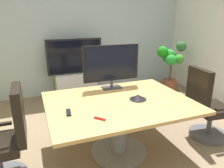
{
  "coord_description": "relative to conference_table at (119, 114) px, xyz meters",
  "views": [
    {
      "loc": [
        -0.91,
        -2.14,
        1.79
      ],
      "look_at": [
        0.08,
        0.43,
        0.9
      ],
      "focal_mm": 34.39,
      "sensor_mm": 36.0,
      "label": 1
    }
  ],
  "objects": [
    {
      "name": "wall_display_unit",
      "position": [
        -0.09,
        2.29,
        -0.13
      ],
      "size": [
        1.2,
        0.36,
        1.31
      ],
      "color": "#B7BABC",
      "rests_on": "ground"
    },
    {
      "name": "ground_plane",
      "position": [
        -0.08,
        -0.18,
        -0.57
      ],
      "size": [
        6.67,
        6.67,
        0.0
      ],
      "primitive_type": "plane",
      "color": "#7A664C"
    },
    {
      "name": "wall_back_glass_partition",
      "position": [
        -0.08,
        2.65,
        0.9
      ],
      "size": [
        5.67,
        0.1,
        2.93
      ],
      "primitive_type": "cube",
      "color": "#9EB2B7",
      "rests_on": "ground"
    },
    {
      "name": "office_chair_right",
      "position": [
        1.34,
        -0.13,
        -0.11
      ],
      "size": [
        0.62,
        0.6,
        1.09
      ],
      "rotation": [
        0.0,
        0.0,
        1.45
      ],
      "color": "#4C4C51",
      "rests_on": "ground"
    },
    {
      "name": "tv_monitor",
      "position": [
        0.09,
        0.52,
        0.54
      ],
      "size": [
        0.84,
        0.18,
        0.64
      ],
      "color": "#333338",
      "rests_on": "conference_table"
    },
    {
      "name": "conference_table",
      "position": [
        0.0,
        0.0,
        0.0
      ],
      "size": [
        1.8,
        1.38,
        0.75
      ],
      "color": "#B2894C",
      "rests_on": "ground"
    },
    {
      "name": "potted_plant",
      "position": [
        2.1,
        1.83,
        0.12
      ],
      "size": [
        0.63,
        0.59,
        1.21
      ],
      "color": "brown",
      "rests_on": "ground"
    },
    {
      "name": "office_chair_left",
      "position": [
        -1.34,
        -0.04,
        -0.11
      ],
      "size": [
        0.6,
        0.57,
        1.09
      ],
      "rotation": [
        0.0,
        0.0,
        -1.57
      ],
      "color": "#4C4C51",
      "rests_on": "ground"
    },
    {
      "name": "remote_control",
      "position": [
        -0.66,
        -0.12,
        0.19
      ],
      "size": [
        0.07,
        0.17,
        0.02
      ],
      "primitive_type": "cube",
      "rotation": [
        0.0,
        0.0,
        -0.12
      ],
      "color": "black",
      "rests_on": "conference_table"
    },
    {
      "name": "conference_phone",
      "position": [
        0.25,
        -0.04,
        0.21
      ],
      "size": [
        0.22,
        0.22,
        0.07
      ],
      "color": "black",
      "rests_on": "conference_table"
    },
    {
      "name": "whiteboard_marker",
      "position": [
        -0.39,
        -0.39,
        0.19
      ],
      "size": [
        0.1,
        0.11,
        0.02
      ],
      "primitive_type": "cube",
      "rotation": [
        0.0,
        0.0,
        -0.82
      ],
      "color": "red",
      "rests_on": "conference_table"
    }
  ]
}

